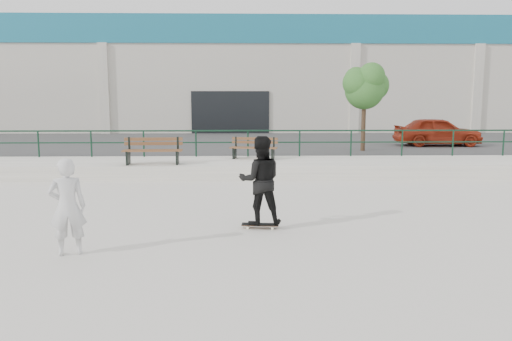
{
  "coord_description": "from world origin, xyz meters",
  "views": [
    {
      "loc": [
        0.81,
        -8.37,
        2.72
      ],
      "look_at": [
        1.08,
        2.0,
        1.22
      ],
      "focal_mm": 35.0,
      "sensor_mm": 36.0,
      "label": 1
    }
  ],
  "objects_px": {
    "red_car": "(437,131)",
    "standing_skater": "(260,180)",
    "tree": "(365,85)",
    "bench_left": "(153,151)",
    "seated_skater": "(67,207)",
    "bench_right": "(254,148)",
    "skateboard": "(260,225)"
  },
  "relations": [
    {
      "from": "red_car",
      "to": "standing_skater",
      "type": "distance_m",
      "value": 15.91
    },
    {
      "from": "tree",
      "to": "red_car",
      "type": "xyz_separation_m",
      "value": [
        4.06,
        2.18,
        -2.1
      ]
    },
    {
      "from": "bench_left",
      "to": "standing_skater",
      "type": "distance_m",
      "value": 7.56
    },
    {
      "from": "tree",
      "to": "standing_skater",
      "type": "distance_m",
      "value": 12.23
    },
    {
      "from": "bench_left",
      "to": "standing_skater",
      "type": "xyz_separation_m",
      "value": [
        3.43,
        -6.74,
        0.07
      ]
    },
    {
      "from": "red_car",
      "to": "seated_skater",
      "type": "relative_size",
      "value": 2.33
    },
    {
      "from": "standing_skater",
      "to": "seated_skater",
      "type": "bearing_deg",
      "value": 23.12
    },
    {
      "from": "tree",
      "to": "seated_skater",
      "type": "xyz_separation_m",
      "value": [
        -8.25,
        -12.71,
        -2.42
      ]
    },
    {
      "from": "standing_skater",
      "to": "tree",
      "type": "bearing_deg",
      "value": -117.06
    },
    {
      "from": "red_car",
      "to": "standing_skater",
      "type": "bearing_deg",
      "value": 148.3
    },
    {
      "from": "bench_left",
      "to": "bench_right",
      "type": "relative_size",
      "value": 1.11
    },
    {
      "from": "tree",
      "to": "seated_skater",
      "type": "height_order",
      "value": "tree"
    },
    {
      "from": "bench_right",
      "to": "bench_left",
      "type": "bearing_deg",
      "value": -145.28
    },
    {
      "from": "bench_right",
      "to": "tree",
      "type": "bearing_deg",
      "value": 42.5
    },
    {
      "from": "tree",
      "to": "standing_skater",
      "type": "bearing_deg",
      "value": -113.68
    },
    {
      "from": "tree",
      "to": "skateboard",
      "type": "height_order",
      "value": "tree"
    },
    {
      "from": "bench_left",
      "to": "tree",
      "type": "bearing_deg",
      "value": 25.08
    },
    {
      "from": "standing_skater",
      "to": "seated_skater",
      "type": "xyz_separation_m",
      "value": [
        -3.42,
        -1.7,
        -0.17
      ]
    },
    {
      "from": "skateboard",
      "to": "standing_skater",
      "type": "height_order",
      "value": "standing_skater"
    },
    {
      "from": "tree",
      "to": "seated_skater",
      "type": "bearing_deg",
      "value": -122.97
    },
    {
      "from": "bench_left",
      "to": "skateboard",
      "type": "relative_size",
      "value": 2.53
    },
    {
      "from": "skateboard",
      "to": "seated_skater",
      "type": "bearing_deg",
      "value": -147.74
    },
    {
      "from": "bench_left",
      "to": "seated_skater",
      "type": "xyz_separation_m",
      "value": [
        0.02,
        -8.44,
        -0.1
      ]
    },
    {
      "from": "bench_right",
      "to": "tree",
      "type": "height_order",
      "value": "tree"
    },
    {
      "from": "tree",
      "to": "red_car",
      "type": "height_order",
      "value": "tree"
    },
    {
      "from": "standing_skater",
      "to": "seated_skater",
      "type": "height_order",
      "value": "standing_skater"
    },
    {
      "from": "bench_right",
      "to": "standing_skater",
      "type": "xyz_separation_m",
      "value": [
        -0.05,
        -8.19,
        0.13
      ]
    },
    {
      "from": "red_car",
      "to": "standing_skater",
      "type": "relative_size",
      "value": 2.14
    },
    {
      "from": "tree",
      "to": "skateboard",
      "type": "distance_m",
      "value": 12.45
    },
    {
      "from": "seated_skater",
      "to": "tree",
      "type": "bearing_deg",
      "value": -139.51
    },
    {
      "from": "bench_right",
      "to": "skateboard",
      "type": "distance_m",
      "value": 8.23
    },
    {
      "from": "tree",
      "to": "standing_skater",
      "type": "xyz_separation_m",
      "value": [
        -4.83,
        -11.01,
        -2.26
      ]
    }
  ]
}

